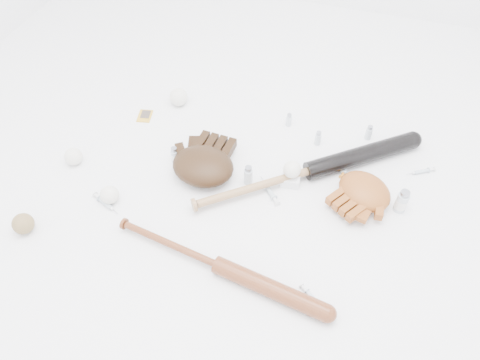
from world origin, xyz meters
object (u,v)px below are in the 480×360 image
(bat_wood, at_px, (218,265))
(glove_dark, at_px, (203,166))
(bat_dark, at_px, (310,171))
(pedestal, at_px, (291,179))

(bat_wood, bearing_deg, glove_dark, 125.81)
(bat_dark, relative_size, glove_dark, 3.45)
(bat_wood, bearing_deg, bat_dark, 76.91)
(bat_dark, distance_m, bat_wood, 0.54)
(pedestal, bearing_deg, glove_dark, -168.76)
(bat_dark, xyz_separation_m, glove_dark, (-0.40, -0.11, 0.02))
(glove_dark, height_order, pedestal, glove_dark)
(bat_dark, distance_m, pedestal, 0.08)
(bat_wood, relative_size, glove_dark, 2.78)
(bat_dark, height_order, pedestal, bat_dark)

